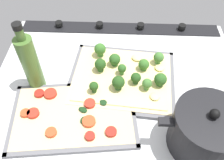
# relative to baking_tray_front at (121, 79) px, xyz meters

# --- Properties ---
(ground_plane) EXTENTS (0.82, 0.65, 0.03)m
(ground_plane) POSITION_rel_baking_tray_front_xyz_m (0.01, 0.02, -0.02)
(ground_plane) COLOR silver
(stove_control_panel) EXTENTS (0.78, 0.07, 0.03)m
(stove_control_panel) POSITION_rel_baking_tray_front_xyz_m (0.01, -0.27, 0.00)
(stove_control_panel) COLOR black
(stove_control_panel) RESTS_ON ground_plane
(baking_tray_front) EXTENTS (0.36, 0.31, 0.01)m
(baking_tray_front) POSITION_rel_baking_tray_front_xyz_m (0.00, 0.00, 0.00)
(baking_tray_front) COLOR slate
(baking_tray_front) RESTS_ON ground_plane
(broccoli_pizza) EXTENTS (0.34, 0.28, 0.06)m
(broccoli_pizza) POSITION_rel_baking_tray_front_xyz_m (-0.01, -0.00, 0.02)
(broccoli_pizza) COLOR beige
(broccoli_pizza) RESTS_ON baking_tray_front
(baking_tray_back) EXTENTS (0.38, 0.27, 0.01)m
(baking_tray_back) POSITION_rel_baking_tray_front_xyz_m (0.14, 0.15, 0.00)
(baking_tray_back) COLOR slate
(baking_tray_back) RESTS_ON ground_plane
(veggie_pizza_back) EXTENTS (0.36, 0.25, 0.02)m
(veggie_pizza_back) POSITION_rel_baking_tray_front_xyz_m (0.14, 0.15, 0.01)
(veggie_pizza_back) COLOR #D7BF89
(veggie_pizza_back) RESTS_ON baking_tray_back
(cooking_pot) EXTENTS (0.24, 0.18, 0.15)m
(cooking_pot) POSITION_rel_baking_tray_front_xyz_m (-0.21, 0.21, 0.06)
(cooking_pot) COLOR black
(cooking_pot) RESTS_ON ground_plane
(oil_bottle) EXTENTS (0.05, 0.05, 0.24)m
(oil_bottle) POSITION_rel_baking_tray_front_xyz_m (0.27, 0.03, 0.10)
(oil_bottle) COLOR #476B2D
(oil_bottle) RESTS_ON ground_plane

